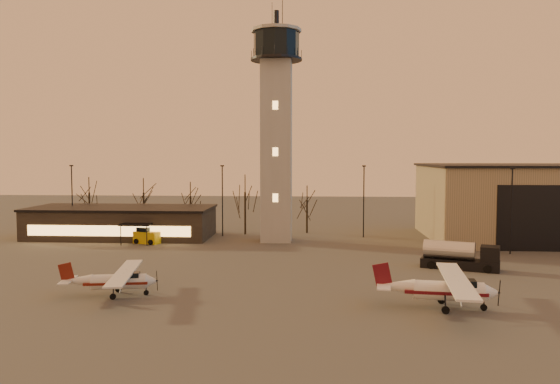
% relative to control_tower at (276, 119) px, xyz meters
% --- Properties ---
extents(ground, '(220.00, 220.00, 0.00)m').
position_rel_control_tower_xyz_m(ground, '(0.00, -30.00, -16.33)').
color(ground, '#3A3835').
rests_on(ground, ground).
extents(control_tower, '(6.80, 6.80, 32.60)m').
position_rel_control_tower_xyz_m(control_tower, '(0.00, 0.00, 0.00)').
color(control_tower, '#97958F').
rests_on(control_tower, ground).
extents(hangar, '(30.60, 20.60, 10.30)m').
position_rel_control_tower_xyz_m(hangar, '(36.00, 3.98, -11.17)').
color(hangar, '#998464').
rests_on(hangar, ground).
extents(terminal, '(25.40, 12.20, 4.30)m').
position_rel_control_tower_xyz_m(terminal, '(-21.99, 1.98, -14.17)').
color(terminal, black).
rests_on(terminal, ground).
extents(light_poles, '(58.50, 12.25, 10.14)m').
position_rel_control_tower_xyz_m(light_poles, '(0.50, 1.00, -10.92)').
color(light_poles, black).
rests_on(light_poles, ground).
extents(tree_row, '(37.20, 9.20, 8.80)m').
position_rel_control_tower_xyz_m(tree_row, '(-13.70, 9.16, -10.39)').
color(tree_row, black).
rests_on(tree_row, ground).
extents(cessna_front, '(9.80, 12.35, 3.39)m').
position_rel_control_tower_xyz_m(cessna_front, '(15.31, -31.69, -15.16)').
color(cessna_front, silver).
rests_on(cessna_front, ground).
extents(cessna_rear, '(8.34, 10.50, 2.88)m').
position_rel_control_tower_xyz_m(cessna_rear, '(-10.81, -29.44, -15.34)').
color(cessna_rear, silver).
rests_on(cessna_rear, ground).
extents(fuel_truck, '(7.90, 4.56, 2.82)m').
position_rel_control_tower_xyz_m(fuel_truck, '(19.87, -16.82, -15.21)').
color(fuel_truck, black).
rests_on(fuel_truck, ground).
extents(service_cart, '(3.77, 2.98, 2.14)m').
position_rel_control_tower_xyz_m(service_cart, '(-16.81, -2.98, -15.51)').
color(service_cart, gold).
rests_on(service_cart, ground).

